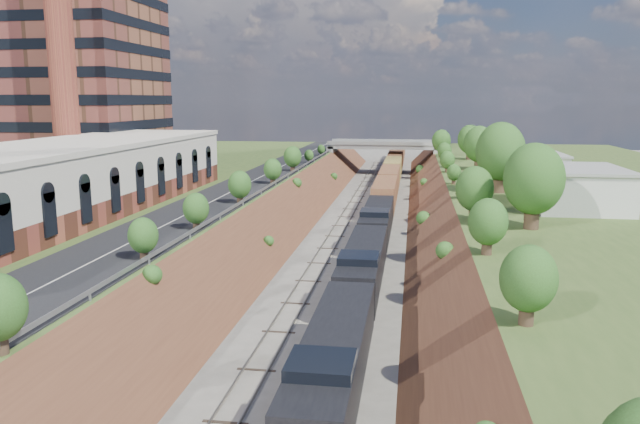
% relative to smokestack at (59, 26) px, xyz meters
% --- Properties ---
extents(platform_left, '(44.00, 180.00, 5.00)m').
position_rel_smokestack_xyz_m(platform_left, '(3.00, 4.00, -22.50)').
color(platform_left, '#3B5523').
rests_on(platform_left, ground).
extents(embankment_left, '(10.00, 180.00, 10.00)m').
position_rel_smokestack_xyz_m(embankment_left, '(25.00, 4.00, -25.00)').
color(embankment_left, brown).
rests_on(embankment_left, ground).
extents(embankment_right, '(10.00, 180.00, 10.00)m').
position_rel_smokestack_xyz_m(embankment_right, '(47.00, 4.00, -25.00)').
color(embankment_right, brown).
rests_on(embankment_right, ground).
extents(rail_left_track, '(1.58, 180.00, 0.18)m').
position_rel_smokestack_xyz_m(rail_left_track, '(33.40, 4.00, -24.91)').
color(rail_left_track, gray).
rests_on(rail_left_track, ground).
extents(rail_right_track, '(1.58, 180.00, 0.18)m').
position_rel_smokestack_xyz_m(rail_right_track, '(38.60, 4.00, -24.91)').
color(rail_right_track, gray).
rests_on(rail_right_track, ground).
extents(road, '(8.00, 180.00, 0.10)m').
position_rel_smokestack_xyz_m(road, '(20.50, 4.00, -19.95)').
color(road, black).
rests_on(road, platform_left).
extents(guardrail, '(0.10, 171.00, 0.70)m').
position_rel_smokestack_xyz_m(guardrail, '(24.60, 3.80, -19.45)').
color(guardrail, '#99999E').
rests_on(guardrail, platform_left).
extents(commercial_building, '(14.30, 62.30, 7.00)m').
position_rel_smokestack_xyz_m(commercial_building, '(8.00, -18.00, -16.49)').
color(commercial_building, brown).
rests_on(commercial_building, platform_left).
extents(smokestack, '(3.20, 3.20, 40.00)m').
position_rel_smokestack_xyz_m(smokestack, '(0.00, 0.00, 0.00)').
color(smokestack, brown).
rests_on(smokestack, platform_left).
extents(overpass, '(24.50, 8.30, 7.40)m').
position_rel_smokestack_xyz_m(overpass, '(36.00, 66.00, -20.08)').
color(overpass, gray).
rests_on(overpass, ground).
extents(white_building_near, '(9.00, 12.00, 4.00)m').
position_rel_smokestack_xyz_m(white_building_near, '(59.50, -4.00, -18.00)').
color(white_building_near, silver).
rests_on(white_building_near, platform_right).
extents(white_building_far, '(8.00, 10.00, 3.60)m').
position_rel_smokestack_xyz_m(white_building_far, '(59.00, 18.00, -18.20)').
color(white_building_far, silver).
rests_on(white_building_far, platform_right).
extents(tree_right_large, '(5.25, 5.25, 7.61)m').
position_rel_smokestack_xyz_m(tree_right_large, '(53.00, -16.00, -15.62)').
color(tree_right_large, '#473323').
rests_on(tree_right_large, platform_right).
extents(tree_left_crest, '(2.45, 2.45, 3.55)m').
position_rel_smokestack_xyz_m(tree_left_crest, '(24.20, -36.00, -17.96)').
color(tree_left_crest, '#473323').
rests_on(tree_left_crest, platform_left).
extents(freight_train, '(3.13, 159.34, 4.66)m').
position_rel_smokestack_xyz_m(freight_train, '(38.60, 32.42, -22.34)').
color(freight_train, black).
rests_on(freight_train, ground).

